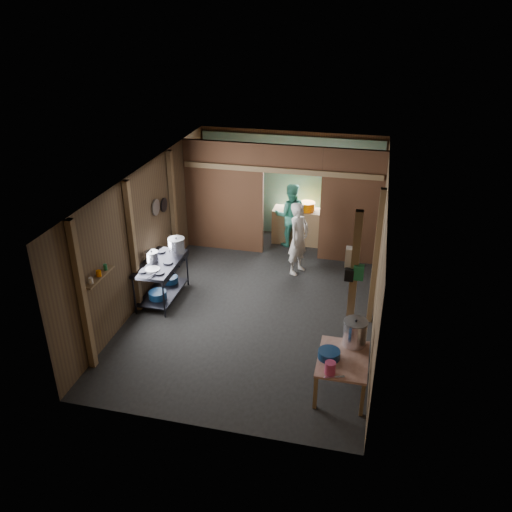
% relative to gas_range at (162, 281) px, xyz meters
% --- Properties ---
extents(floor, '(4.50, 7.00, 0.00)m').
position_rel_gas_range_xyz_m(floor, '(1.88, 0.34, -0.41)').
color(floor, '#292929').
rests_on(floor, ground).
extents(ceiling, '(4.50, 7.00, 0.00)m').
position_rel_gas_range_xyz_m(ceiling, '(1.88, 0.34, 2.19)').
color(ceiling, '#352F2B').
rests_on(ceiling, ground).
extents(wall_back, '(4.50, 0.00, 2.60)m').
position_rel_gas_range_xyz_m(wall_back, '(1.88, 3.84, 0.89)').
color(wall_back, brown).
rests_on(wall_back, ground).
extents(wall_front, '(4.50, 0.00, 2.60)m').
position_rel_gas_range_xyz_m(wall_front, '(1.88, -3.16, 0.89)').
color(wall_front, brown).
rests_on(wall_front, ground).
extents(wall_left, '(0.00, 7.00, 2.60)m').
position_rel_gas_range_xyz_m(wall_left, '(-0.37, 0.34, 0.89)').
color(wall_left, brown).
rests_on(wall_left, ground).
extents(wall_right, '(0.00, 7.00, 2.60)m').
position_rel_gas_range_xyz_m(wall_right, '(4.13, 0.34, 0.89)').
color(wall_right, brown).
rests_on(wall_right, ground).
extents(partition_left, '(1.85, 0.10, 2.60)m').
position_rel_gas_range_xyz_m(partition_left, '(0.55, 2.54, 0.89)').
color(partition_left, brown).
rests_on(partition_left, floor).
extents(partition_right, '(1.35, 0.10, 2.60)m').
position_rel_gas_range_xyz_m(partition_right, '(3.46, 2.54, 0.89)').
color(partition_right, brown).
rests_on(partition_right, floor).
extents(partition_header, '(1.30, 0.10, 0.60)m').
position_rel_gas_range_xyz_m(partition_header, '(2.13, 2.54, 1.89)').
color(partition_header, brown).
rests_on(partition_header, wall_back).
extents(turquoise_panel, '(4.40, 0.06, 2.50)m').
position_rel_gas_range_xyz_m(turquoise_panel, '(1.88, 3.78, 0.84)').
color(turquoise_panel, '#76A3A4').
rests_on(turquoise_panel, wall_back).
extents(back_counter, '(1.20, 0.50, 0.85)m').
position_rel_gas_range_xyz_m(back_counter, '(2.18, 3.29, 0.02)').
color(back_counter, brown).
rests_on(back_counter, floor).
extents(wall_clock, '(0.20, 0.03, 0.20)m').
position_rel_gas_range_xyz_m(wall_clock, '(2.13, 3.74, 1.49)').
color(wall_clock, silver).
rests_on(wall_clock, wall_back).
extents(post_left_a, '(0.10, 0.12, 2.60)m').
position_rel_gas_range_xyz_m(post_left_a, '(-0.30, -2.26, 0.89)').
color(post_left_a, brown).
rests_on(post_left_a, floor).
extents(post_left_b, '(0.10, 0.12, 2.60)m').
position_rel_gas_range_xyz_m(post_left_b, '(-0.30, -0.46, 0.89)').
color(post_left_b, brown).
rests_on(post_left_b, floor).
extents(post_left_c, '(0.10, 0.12, 2.60)m').
position_rel_gas_range_xyz_m(post_left_c, '(-0.30, 1.54, 0.89)').
color(post_left_c, brown).
rests_on(post_left_c, floor).
extents(post_right, '(0.10, 0.12, 2.60)m').
position_rel_gas_range_xyz_m(post_right, '(4.06, 0.14, 0.89)').
color(post_right, brown).
rests_on(post_right, floor).
extents(post_free, '(0.12, 0.12, 2.60)m').
position_rel_gas_range_xyz_m(post_free, '(3.73, -0.96, 0.89)').
color(post_free, brown).
rests_on(post_free, floor).
extents(cross_beam, '(4.40, 0.12, 0.12)m').
position_rel_gas_range_xyz_m(cross_beam, '(1.88, 2.49, 1.64)').
color(cross_beam, brown).
rests_on(cross_beam, wall_left).
extents(pan_lid_big, '(0.03, 0.34, 0.34)m').
position_rel_gas_range_xyz_m(pan_lid_big, '(-0.33, 0.74, 1.24)').
color(pan_lid_big, gray).
rests_on(pan_lid_big, wall_left).
extents(pan_lid_small, '(0.03, 0.30, 0.30)m').
position_rel_gas_range_xyz_m(pan_lid_small, '(-0.33, 1.14, 1.14)').
color(pan_lid_small, black).
rests_on(pan_lid_small, wall_left).
extents(wall_shelf, '(0.14, 0.80, 0.03)m').
position_rel_gas_range_xyz_m(wall_shelf, '(-0.27, -1.76, 0.99)').
color(wall_shelf, brown).
rests_on(wall_shelf, wall_left).
extents(jar_white, '(0.07, 0.07, 0.10)m').
position_rel_gas_range_xyz_m(jar_white, '(-0.27, -2.01, 1.06)').
color(jar_white, silver).
rests_on(jar_white, wall_shelf).
extents(jar_yellow, '(0.08, 0.08, 0.10)m').
position_rel_gas_range_xyz_m(jar_yellow, '(-0.27, -1.76, 1.06)').
color(jar_yellow, orange).
rests_on(jar_yellow, wall_shelf).
extents(jar_green, '(0.06, 0.06, 0.10)m').
position_rel_gas_range_xyz_m(jar_green, '(-0.27, -1.54, 1.06)').
color(jar_green, '#1E7A46').
rests_on(jar_green, wall_shelf).
extents(bag_white, '(0.22, 0.15, 0.32)m').
position_rel_gas_range_xyz_m(bag_white, '(3.68, -0.88, 1.37)').
color(bag_white, silver).
rests_on(bag_white, post_free).
extents(bag_green, '(0.16, 0.12, 0.24)m').
position_rel_gas_range_xyz_m(bag_green, '(3.80, -1.02, 1.19)').
color(bag_green, '#1E7A46').
rests_on(bag_green, post_free).
extents(bag_black, '(0.14, 0.10, 0.20)m').
position_rel_gas_range_xyz_m(bag_black, '(3.66, -1.04, 1.14)').
color(bag_black, black).
rests_on(bag_black, post_free).
extents(gas_range, '(0.71, 1.38, 0.82)m').
position_rel_gas_range_xyz_m(gas_range, '(0.00, 0.00, 0.00)').
color(gas_range, black).
rests_on(gas_range, floor).
extents(prep_table, '(0.75, 1.03, 0.61)m').
position_rel_gas_range_xyz_m(prep_table, '(3.71, -1.93, -0.10)').
color(prep_table, tan).
rests_on(prep_table, floor).
extents(stove_pot_large, '(0.42, 0.42, 0.34)m').
position_rel_gas_range_xyz_m(stove_pot_large, '(0.17, 0.46, 0.56)').
color(stove_pot_large, silver).
rests_on(stove_pot_large, gas_range).
extents(stove_pot_med, '(0.32, 0.32, 0.23)m').
position_rel_gas_range_xyz_m(stove_pot_med, '(-0.17, 0.01, 0.50)').
color(stove_pot_med, silver).
rests_on(stove_pot_med, gas_range).
extents(frying_pan, '(0.42, 0.56, 0.07)m').
position_rel_gas_range_xyz_m(frying_pan, '(0.00, -0.36, 0.43)').
color(frying_pan, gray).
rests_on(frying_pan, gas_range).
extents(blue_tub_front, '(0.35, 0.35, 0.14)m').
position_rel_gas_range_xyz_m(blue_tub_front, '(0.00, -0.26, -0.18)').
color(blue_tub_front, navy).
rests_on(blue_tub_front, gas_range).
extents(blue_tub_back, '(0.32, 0.32, 0.13)m').
position_rel_gas_range_xyz_m(blue_tub_back, '(0.00, 0.39, -0.19)').
color(blue_tub_back, navy).
rests_on(blue_tub_back, gas_range).
extents(stock_pot, '(0.46, 0.46, 0.44)m').
position_rel_gas_range_xyz_m(stock_pot, '(3.84, -1.53, 0.40)').
color(stock_pot, silver).
rests_on(stock_pot, prep_table).
extents(wash_basin, '(0.35, 0.35, 0.13)m').
position_rel_gas_range_xyz_m(wash_basin, '(3.50, -1.97, 0.26)').
color(wash_basin, navy).
rests_on(wash_basin, prep_table).
extents(pink_bucket, '(0.20, 0.20, 0.19)m').
position_rel_gas_range_xyz_m(pink_bucket, '(3.55, -2.32, 0.29)').
color(pink_bucket, '#B4355F').
rests_on(pink_bucket, prep_table).
extents(knife, '(0.30, 0.13, 0.01)m').
position_rel_gas_range_xyz_m(knife, '(3.62, -2.40, 0.21)').
color(knife, silver).
rests_on(knife, prep_table).
extents(yellow_tub, '(0.37, 0.37, 0.21)m').
position_rel_gas_range_xyz_m(yellow_tub, '(2.39, 3.29, 0.55)').
color(yellow_tub, orange).
rests_on(yellow_tub, back_counter).
extents(red_cup, '(0.11, 0.11, 0.13)m').
position_rel_gas_range_xyz_m(red_cup, '(1.91, 3.29, 0.51)').
color(red_cup, '#D8452B').
rests_on(red_cup, back_counter).
extents(cook, '(0.58, 0.69, 1.60)m').
position_rel_gas_range_xyz_m(cook, '(2.44, 1.75, 0.39)').
color(cook, silver).
rests_on(cook, floor).
extents(worker_back, '(0.87, 0.75, 1.55)m').
position_rel_gas_range_xyz_m(worker_back, '(2.02, 3.09, 0.37)').
color(worker_back, teal).
rests_on(worker_back, floor).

